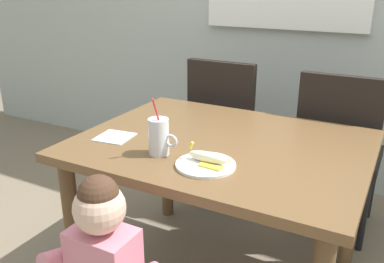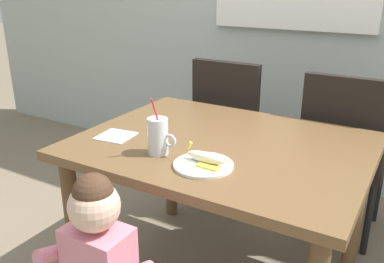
{
  "view_description": "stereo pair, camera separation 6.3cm",
  "coord_description": "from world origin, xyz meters",
  "views": [
    {
      "loc": [
        0.68,
        -1.55,
        1.41
      ],
      "look_at": [
        -0.1,
        -0.1,
        0.8
      ],
      "focal_mm": 38.77,
      "sensor_mm": 36.0,
      "label": 1
    },
    {
      "loc": [
        0.74,
        -1.52,
        1.41
      ],
      "look_at": [
        -0.1,
        -0.1,
        0.8
      ],
      "focal_mm": 38.77,
      "sensor_mm": 36.0,
      "label": 2
    }
  ],
  "objects": [
    {
      "name": "dining_table",
      "position": [
        0.0,
        0.0,
        0.64
      ],
      "size": [
        1.24,
        0.97,
        0.74
      ],
      "color": "brown",
      "rests_on": "ground"
    },
    {
      "name": "milk_cup",
      "position": [
        -0.17,
        -0.25,
        0.8
      ],
      "size": [
        0.13,
        0.09,
        0.25
      ],
      "color": "silver",
      "rests_on": "dining_table"
    },
    {
      "name": "peeled_banana",
      "position": [
        0.06,
        -0.25,
        0.77
      ],
      "size": [
        0.17,
        0.11,
        0.07
      ],
      "rotation": [
        0.0,
        0.0,
        -0.06
      ],
      "color": "#F4EAC6",
      "rests_on": "snack_plate"
    },
    {
      "name": "toddler_standing",
      "position": [
        -0.12,
        -0.68,
        0.53
      ],
      "size": [
        0.33,
        0.24,
        0.84
      ],
      "color": "#3F4760",
      "rests_on": "ground"
    },
    {
      "name": "snack_plate",
      "position": [
        0.05,
        -0.27,
        0.74
      ],
      "size": [
        0.23,
        0.23,
        0.01
      ],
      "primitive_type": "cylinder",
      "color": "white",
      "rests_on": "dining_table"
    },
    {
      "name": "dining_chair_right",
      "position": [
        0.4,
        0.69,
        0.54
      ],
      "size": [
        0.44,
        0.44,
        0.96
      ],
      "rotation": [
        0.0,
        0.0,
        3.14
      ],
      "color": "black",
      "rests_on": "ground"
    },
    {
      "name": "paper_napkin",
      "position": [
        -0.44,
        -0.19,
        0.74
      ],
      "size": [
        0.17,
        0.17,
        0.0
      ],
      "primitive_type": "cube",
      "rotation": [
        0.0,
        0.0,
        0.12
      ],
      "color": "silver",
      "rests_on": "dining_table"
    },
    {
      "name": "dining_chair_left",
      "position": [
        -0.29,
        0.73,
        0.54
      ],
      "size": [
        0.44,
        0.45,
        0.96
      ],
      "rotation": [
        0.0,
        0.0,
        3.14
      ],
      "color": "black",
      "rests_on": "ground"
    }
  ]
}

